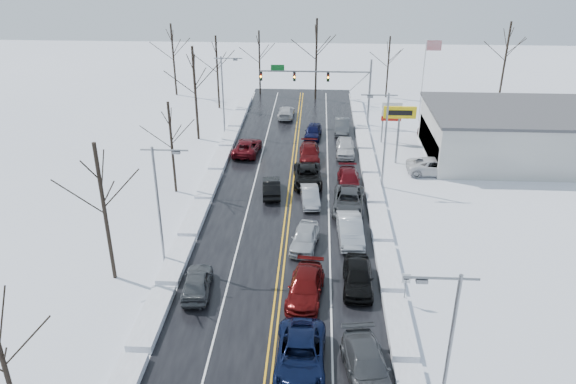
# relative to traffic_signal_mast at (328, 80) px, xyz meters

# --- Properties ---
(ground) EXTENTS (160.00, 160.00, 0.00)m
(ground) POSITION_rel_traffic_signal_mast_xyz_m (-3.45, -27.99, -5.48)
(ground) COLOR silver
(ground) RESTS_ON ground
(road_surface) EXTENTS (14.00, 84.00, 0.01)m
(road_surface) POSITION_rel_traffic_signal_mast_xyz_m (-3.45, -25.99, -5.47)
(road_surface) COLOR black
(road_surface) RESTS_ON ground
(snow_bank_left) EXTENTS (1.55, 72.00, 0.50)m
(snow_bank_left) POSITION_rel_traffic_signal_mast_xyz_m (-11.05, -25.99, -5.48)
(snow_bank_left) COLOR silver
(snow_bank_left) RESTS_ON ground
(snow_bank_right) EXTENTS (1.55, 72.00, 0.50)m
(snow_bank_right) POSITION_rel_traffic_signal_mast_xyz_m (4.15, -25.99, -5.48)
(snow_bank_right) COLOR silver
(snow_bank_right) RESTS_ON ground
(traffic_signal_mast) EXTENTS (13.28, 0.39, 8.00)m
(traffic_signal_mast) POSITION_rel_traffic_signal_mast_xyz_m (0.00, 0.00, 0.00)
(traffic_signal_mast) COLOR slate
(traffic_signal_mast) RESTS_ON ground
(tires_plus_sign) EXTENTS (3.20, 0.34, 6.00)m
(tires_plus_sign) POSITION_rel_traffic_signal_mast_xyz_m (7.05, -12.00, -0.49)
(tires_plus_sign) COLOR slate
(tires_plus_sign) RESTS_ON ground
(used_vehicles_sign) EXTENTS (2.20, 0.22, 4.65)m
(used_vehicles_sign) POSITION_rel_traffic_signal_mast_xyz_m (7.05, -5.99, -2.16)
(used_vehicles_sign) COLOR slate
(used_vehicles_sign) RESTS_ON ground
(speed_limit_sign) EXTENTS (0.55, 0.09, 2.35)m
(speed_limit_sign) POSITION_rel_traffic_signal_mast_xyz_m (4.75, -35.99, -3.84)
(speed_limit_sign) COLOR slate
(speed_limit_sign) RESTS_ON ground
(flagpole) EXTENTS (1.87, 1.20, 10.00)m
(flagpole) POSITION_rel_traffic_signal_mast_xyz_m (11.72, 2.01, 0.45)
(flagpole) COLOR silver
(flagpole) RESTS_ON ground
(dealership_building) EXTENTS (20.40, 12.40, 5.30)m
(dealership_building) POSITION_rel_traffic_signal_mast_xyz_m (20.53, -9.99, -2.82)
(dealership_building) COLOR beige
(dealership_building) RESTS_ON ground
(streetlight_se) EXTENTS (3.20, 0.25, 9.00)m
(streetlight_se) POSITION_rel_traffic_signal_mast_xyz_m (4.85, -45.99, -0.17)
(streetlight_se) COLOR slate
(streetlight_se) RESTS_ON ground
(streetlight_ne) EXTENTS (3.20, 0.25, 9.00)m
(streetlight_ne) POSITION_rel_traffic_signal_mast_xyz_m (4.85, -17.99, -0.17)
(streetlight_ne) COLOR slate
(streetlight_ne) RESTS_ON ground
(streetlight_sw) EXTENTS (3.20, 0.25, 9.00)m
(streetlight_sw) POSITION_rel_traffic_signal_mast_xyz_m (-11.74, -31.99, -0.17)
(streetlight_sw) COLOR slate
(streetlight_sw) RESTS_ON ground
(streetlight_nw) EXTENTS (3.20, 0.25, 9.00)m
(streetlight_nw) POSITION_rel_traffic_signal_mast_xyz_m (-11.74, -3.99, -0.17)
(streetlight_nw) COLOR slate
(streetlight_nw) RESTS_ON ground
(tree_left_b) EXTENTS (4.00, 4.00, 10.00)m
(tree_left_b) POSITION_rel_traffic_signal_mast_xyz_m (-14.95, -33.99, 1.51)
(tree_left_b) COLOR #2D231C
(tree_left_b) RESTS_ON ground
(tree_left_c) EXTENTS (3.40, 3.40, 8.50)m
(tree_left_c) POSITION_rel_traffic_signal_mast_xyz_m (-13.95, -19.99, 0.46)
(tree_left_c) COLOR #2D231C
(tree_left_c) RESTS_ON ground
(tree_left_d) EXTENTS (4.20, 4.20, 10.50)m
(tree_left_d) POSITION_rel_traffic_signal_mast_xyz_m (-14.65, -5.99, 1.86)
(tree_left_d) COLOR #2D231C
(tree_left_d) RESTS_ON ground
(tree_left_e) EXTENTS (3.80, 3.80, 9.50)m
(tree_left_e) POSITION_rel_traffic_signal_mast_xyz_m (-14.25, 6.01, 1.16)
(tree_left_e) COLOR #2D231C
(tree_left_e) RESTS_ON ground
(tree_far_a) EXTENTS (4.00, 4.00, 10.00)m
(tree_far_a) POSITION_rel_traffic_signal_mast_xyz_m (-21.45, 12.01, 1.51)
(tree_far_a) COLOR #2D231C
(tree_far_a) RESTS_ON ground
(tree_far_b) EXTENTS (3.60, 3.60, 9.00)m
(tree_far_b) POSITION_rel_traffic_signal_mast_xyz_m (-9.45, 13.01, 0.81)
(tree_far_b) COLOR #2D231C
(tree_far_b) RESTS_ON ground
(tree_far_c) EXTENTS (4.40, 4.40, 11.00)m
(tree_far_c) POSITION_rel_traffic_signal_mast_xyz_m (-1.45, 11.01, 2.21)
(tree_far_c) COLOR #2D231C
(tree_far_c) RESTS_ON ground
(tree_far_d) EXTENTS (3.40, 3.40, 8.50)m
(tree_far_d) POSITION_rel_traffic_signal_mast_xyz_m (8.55, 12.51, 0.46)
(tree_far_d) COLOR #2D231C
(tree_far_d) RESTS_ON ground
(tree_far_e) EXTENTS (4.20, 4.20, 10.50)m
(tree_far_e) POSITION_rel_traffic_signal_mast_xyz_m (24.55, 13.01, 1.86)
(tree_far_e) COLOR #2D231C
(tree_far_e) RESTS_ON ground
(queued_car_2) EXTENTS (2.83, 5.99, 1.66)m
(queued_car_2) POSITION_rel_traffic_signal_mast_xyz_m (-1.73, -42.08, -5.48)
(queued_car_2) COLOR black
(queued_car_2) RESTS_ON ground
(queued_car_3) EXTENTS (2.75, 5.58, 1.56)m
(queued_car_3) POSITION_rel_traffic_signal_mast_xyz_m (-1.62, -35.55, -5.48)
(queued_car_3) COLOR #500A0A
(queued_car_3) RESTS_ON ground
(queued_car_4) EXTENTS (2.48, 4.84, 1.57)m
(queued_car_4) POSITION_rel_traffic_signal_mast_xyz_m (-1.85, -29.14, -5.48)
(queued_car_4) COLOR #B0B4B9
(queued_car_4) RESTS_ON ground
(queued_car_5) EXTENTS (1.91, 4.37, 1.40)m
(queued_car_5) POSITION_rel_traffic_signal_mast_xyz_m (-1.58, -21.78, -5.48)
(queued_car_5) COLOR #919398
(queued_car_5) RESTS_ON ground
(queued_car_6) EXTENTS (2.90, 5.80, 1.58)m
(queued_car_6) POSITION_rel_traffic_signal_mast_xyz_m (-1.89, -17.59, -5.48)
(queued_car_6) COLOR black
(queued_car_6) RESTS_ON ground
(queued_car_7) EXTENTS (2.25, 5.19, 1.49)m
(queued_car_7) POSITION_rel_traffic_signal_mast_xyz_m (-1.85, -11.57, -5.48)
(queued_car_7) COLOR #4A090B
(queued_car_7) RESTS_ON ground
(queued_car_8) EXTENTS (2.15, 4.52, 1.49)m
(queued_car_8) POSITION_rel_traffic_signal_mast_xyz_m (-1.56, -4.84, -5.48)
(queued_car_8) COLOR black
(queued_car_8) RESTS_ON ground
(queued_car_11) EXTENTS (3.01, 5.85, 1.62)m
(queued_car_11) POSITION_rel_traffic_signal_mast_xyz_m (1.85, -42.73, -5.48)
(queued_car_11) COLOR #3C3E41
(queued_car_11) RESTS_ON ground
(queued_car_12) EXTENTS (2.16, 5.06, 1.70)m
(queued_car_12) POSITION_rel_traffic_signal_mast_xyz_m (1.86, -34.24, -5.48)
(queued_car_12) COLOR black
(queued_car_12) RESTS_ON ground
(queued_car_13) EXTENTS (2.08, 5.28, 1.71)m
(queued_car_13) POSITION_rel_traffic_signal_mast_xyz_m (1.64, -27.87, -5.48)
(queued_car_13) COLOR #A5A8AD
(queued_car_13) RESTS_ON ground
(queued_car_14) EXTENTS (3.09, 5.94, 1.60)m
(queued_car_14) POSITION_rel_traffic_signal_mast_xyz_m (1.74, -22.75, -5.48)
(queued_car_14) COLOR #383A3C
(queued_car_14) RESTS_ON ground
(queued_car_15) EXTENTS (2.11, 5.05, 1.46)m
(queued_car_15) POSITION_rel_traffic_signal_mast_xyz_m (1.96, -18.10, -5.48)
(queued_car_15) COLOR #4C0A0F
(queued_car_15) RESTS_ON ground
(queued_car_16) EXTENTS (2.01, 4.85, 1.64)m
(queued_car_16) POSITION_rel_traffic_signal_mast_xyz_m (1.93, -9.92, -5.48)
(queued_car_16) COLOR silver
(queued_car_16) RESTS_ON ground
(queued_car_17) EXTENTS (1.83, 4.83, 1.57)m
(queued_car_17) POSITION_rel_traffic_signal_mast_xyz_m (1.81, -2.94, -5.48)
(queued_car_17) COLOR #3E4043
(queued_car_17) RESTS_ON ground
(oncoming_car_0) EXTENTS (2.00, 4.65, 1.49)m
(oncoming_car_0) POSITION_rel_traffic_signal_mast_xyz_m (-5.12, -20.14, -5.48)
(oncoming_car_0) COLOR black
(oncoming_car_0) RESTS_ON ground
(oncoming_car_1) EXTENTS (2.93, 5.58, 1.50)m
(oncoming_car_1) POSITION_rel_traffic_signal_mast_xyz_m (-8.53, -10.20, -5.48)
(oncoming_car_1) COLOR #500A10
(oncoming_car_1) RESTS_ON ground
(oncoming_car_2) EXTENTS (2.09, 4.85, 1.39)m
(oncoming_car_2) POSITION_rel_traffic_signal_mast_xyz_m (-5.07, 2.48, -5.48)
(oncoming_car_2) COLOR #BBBBBE
(oncoming_car_2) RESTS_ON ground
(oncoming_car_3) EXTENTS (2.18, 4.68, 1.55)m
(oncoming_car_3) POSITION_rel_traffic_signal_mast_xyz_m (-8.84, -35.37, -5.48)
(oncoming_car_3) COLOR #424547
(oncoming_car_3) RESTS_ON ground
(parked_car_0) EXTENTS (5.70, 2.64, 1.58)m
(parked_car_0) POSITION_rel_traffic_signal_mast_xyz_m (10.59, -14.63, -5.48)
(parked_car_0) COLOR silver
(parked_car_0) RESTS_ON ground
(parked_car_1) EXTENTS (2.44, 5.37, 1.52)m
(parked_car_1) POSITION_rel_traffic_signal_mast_xyz_m (13.66, -12.83, -5.48)
(parked_car_1) COLOR #45484A
(parked_car_1) RESTS_ON ground
(parked_car_2) EXTENTS (2.28, 4.93, 1.63)m
(parked_car_2) POSITION_rel_traffic_signal_mast_xyz_m (11.66, -5.01, -5.48)
(parked_car_2) COLOR #4E120A
(parked_car_2) RESTS_ON ground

